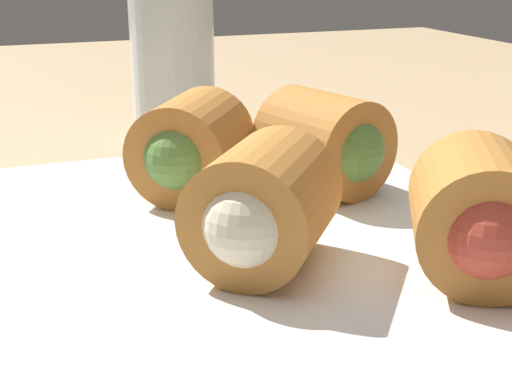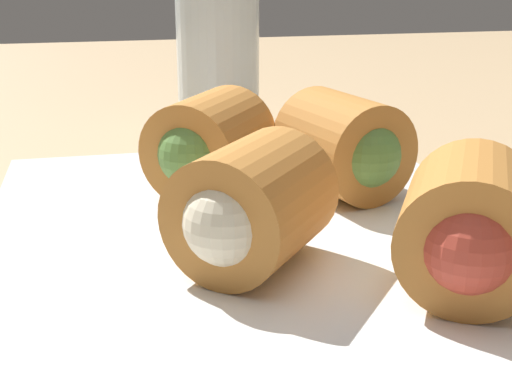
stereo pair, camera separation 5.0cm
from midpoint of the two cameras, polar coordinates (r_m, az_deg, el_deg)
The scene contains 7 objects.
table_surface at distance 39.28cm, azimuth -5.14°, elevation -5.72°, with size 180.00×140.00×2.00cm.
serving_plate at distance 36.48cm, azimuth -3.94°, elevation -4.67°, with size 33.29×27.01×1.50cm.
roll_front_left at distance 31.50cm, azimuth -4.17°, elevation -1.42°, with size 8.68×8.60×5.85cm.
roll_front_right at distance 31.29cm, azimuth 13.31°, elevation -2.06°, with size 8.48×8.25×5.85cm.
roll_back_left at distance 41.40cm, azimuth -8.82°, elevation 3.45°, with size 8.62×8.48×5.85cm.
roll_back_right at distance 41.90cm, azimuth 2.47°, elevation 3.86°, with size 8.07×7.46×5.85cm.
drinking_glass at distance 58.10cm, azimuth -9.19°, elevation 10.53°, with size 6.64×6.64×13.99cm.
Camera 1 is at (-33.78, 11.52, 17.47)cm, focal length 50.00 mm.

